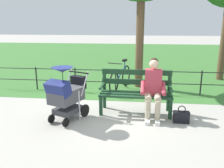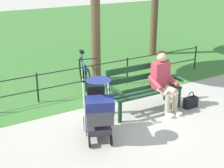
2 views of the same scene
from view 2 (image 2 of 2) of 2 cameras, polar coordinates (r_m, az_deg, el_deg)
The scene contains 8 objects.
ground_plane at distance 6.86m, azimuth 1.65°, elevation -5.70°, with size 60.00×60.00×0.00m, color #ADA89E.
grass_lawn at distance 14.67m, azimuth -17.41°, elevation 7.67°, with size 40.00×16.00×0.01m, color #3D7533.
park_bench at distance 7.05m, azimuth 5.32°, elevation -0.37°, with size 1.61×0.64×0.96m.
person_on_bench at distance 7.05m, azimuth 8.84°, elevation 0.78°, with size 0.54×0.74×1.28m.
stroller at distance 5.82m, azimuth -2.38°, elevation -4.22°, with size 0.79×1.00×1.15m.
handbag at distance 7.43m, azimuth 13.41°, elevation -3.06°, with size 0.32×0.14×0.37m.
park_fence at distance 8.11m, azimuth -2.89°, elevation 1.73°, with size 7.27×0.04×0.70m.
bicycle at distance 8.32m, azimuth -4.75°, elevation 1.75°, with size 0.61×1.60×0.89m.
Camera 2 is at (3.35, 5.16, 3.02)m, focal length 52.97 mm.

